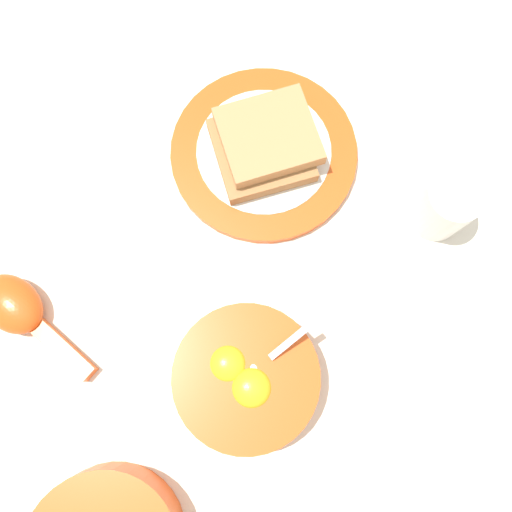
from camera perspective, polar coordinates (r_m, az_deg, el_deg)
ground_plane at (r=0.58m, az=-3.42°, el=-1.60°), size 3.00×3.00×0.00m
egg_bowl at (r=0.54m, az=-1.09°, el=-13.67°), size 0.15×0.15×0.08m
toast_plate at (r=0.62m, az=0.92°, el=11.74°), size 0.23×0.23×0.01m
toast_sandwich at (r=0.60m, az=1.04°, el=12.73°), size 0.11×0.12×0.04m
soup_spoon at (r=0.61m, az=-25.47°, el=-5.59°), size 0.15×0.12×0.04m
drinking_cup at (r=0.60m, az=20.86°, el=5.37°), size 0.06×0.06×0.08m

